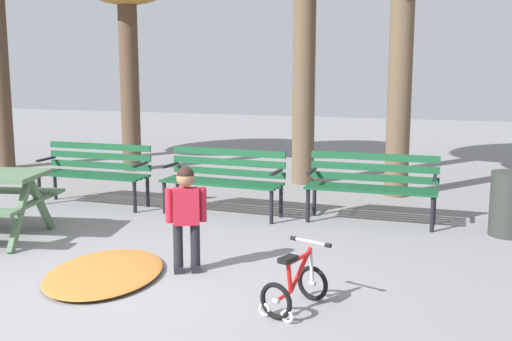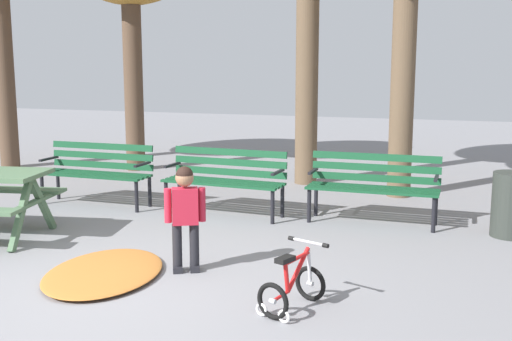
{
  "view_description": "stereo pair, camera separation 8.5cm",
  "coord_description": "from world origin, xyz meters",
  "px_view_note": "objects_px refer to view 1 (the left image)",
  "views": [
    {
      "loc": [
        2.84,
        -4.55,
        2.0
      ],
      "look_at": [
        0.84,
        1.78,
        0.85
      ],
      "focal_mm": 44.87,
      "sensor_mm": 36.0,
      "label": 1
    },
    {
      "loc": [
        2.92,
        -4.52,
        2.0
      ],
      "look_at": [
        0.84,
        1.78,
        0.85
      ],
      "focal_mm": 44.87,
      "sensor_mm": 36.0,
      "label": 2
    }
  ],
  "objects_px": {
    "park_bench_far_left": "(95,169)",
    "kids_bicycle": "(295,286)",
    "park_bench_right": "(372,182)",
    "trash_bin": "(510,204)",
    "child_standing": "(186,211)",
    "park_bench_left": "(224,176)"
  },
  "relations": [
    {
      "from": "park_bench_far_left",
      "to": "kids_bicycle",
      "type": "relative_size",
      "value": 2.55
    },
    {
      "from": "park_bench_right",
      "to": "trash_bin",
      "type": "relative_size",
      "value": 2.16
    },
    {
      "from": "child_standing",
      "to": "kids_bicycle",
      "type": "xyz_separation_m",
      "value": [
        1.21,
        -0.62,
        -0.4
      ]
    },
    {
      "from": "kids_bicycle",
      "to": "park_bench_far_left",
      "type": "bearing_deg",
      "value": 141.16
    },
    {
      "from": "park_bench_far_left",
      "to": "park_bench_left",
      "type": "xyz_separation_m",
      "value": [
        1.9,
        0.02,
        0.0
      ]
    },
    {
      "from": "park_bench_left",
      "to": "kids_bicycle",
      "type": "xyz_separation_m",
      "value": [
        1.68,
        -2.9,
        -0.31
      ]
    },
    {
      "from": "park_bench_far_left",
      "to": "trash_bin",
      "type": "relative_size",
      "value": 2.16
    },
    {
      "from": "park_bench_far_left",
      "to": "child_standing",
      "type": "distance_m",
      "value": 3.28
    },
    {
      "from": "park_bench_far_left",
      "to": "park_bench_left",
      "type": "distance_m",
      "value": 1.9
    },
    {
      "from": "park_bench_far_left",
      "to": "park_bench_right",
      "type": "relative_size",
      "value": 1.0
    },
    {
      "from": "trash_bin",
      "to": "kids_bicycle",
      "type": "bearing_deg",
      "value": -121.8
    },
    {
      "from": "park_bench_right",
      "to": "kids_bicycle",
      "type": "relative_size",
      "value": 2.55
    },
    {
      "from": "trash_bin",
      "to": "child_standing",
      "type": "bearing_deg",
      "value": -142.77
    },
    {
      "from": "park_bench_far_left",
      "to": "kids_bicycle",
      "type": "distance_m",
      "value": 4.61
    },
    {
      "from": "park_bench_left",
      "to": "kids_bicycle",
      "type": "relative_size",
      "value": 2.58
    },
    {
      "from": "park_bench_far_left",
      "to": "park_bench_left",
      "type": "relative_size",
      "value": 0.99
    },
    {
      "from": "park_bench_far_left",
      "to": "kids_bicycle",
      "type": "height_order",
      "value": "park_bench_far_left"
    },
    {
      "from": "child_standing",
      "to": "trash_bin",
      "type": "xyz_separation_m",
      "value": [
        3.02,
        2.29,
        -0.23
      ]
    },
    {
      "from": "park_bench_right",
      "to": "kids_bicycle",
      "type": "distance_m",
      "value": 3.09
    },
    {
      "from": "child_standing",
      "to": "trash_bin",
      "type": "distance_m",
      "value": 3.8
    },
    {
      "from": "park_bench_left",
      "to": "trash_bin",
      "type": "relative_size",
      "value": 2.19
    },
    {
      "from": "park_bench_left",
      "to": "trash_bin",
      "type": "xyz_separation_m",
      "value": [
        3.49,
        0.01,
        -0.14
      ]
    }
  ]
}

